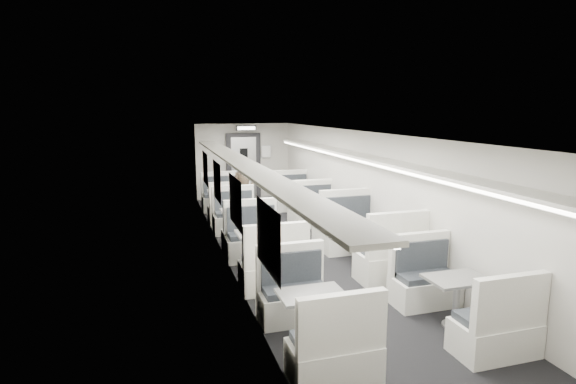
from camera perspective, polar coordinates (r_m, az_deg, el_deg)
room at (r=8.78m, az=1.78°, el=-0.38°), size 3.24×12.24×2.64m
booth_left_a at (r=12.15m, az=-8.10°, el=-1.42°), size 1.01×2.05×1.10m
booth_left_b at (r=9.90m, az=-6.05°, el=-4.16°), size 1.00×2.02×1.08m
booth_left_c at (r=7.99m, az=-3.33°, el=-7.58°), size 1.05×2.13×1.14m
booth_left_d at (r=5.68m, az=3.00°, el=-15.76°), size 0.96×1.96×1.05m
booth_right_a at (r=12.16m, az=1.59°, el=-1.28°), size 1.03×2.10×1.12m
booth_right_b at (r=10.42m, az=4.86°, el=-3.31°), size 1.04×2.11×1.13m
booth_right_c at (r=8.52m, az=10.18°, el=-6.35°), size 1.14×2.31×1.24m
booth_right_d at (r=6.50m, az=20.57°, el=-12.89°), size 0.97×1.97×1.05m
passenger at (r=11.16m, az=-5.59°, el=-0.00°), size 0.67×0.50×1.66m
window_a at (r=11.75m, az=-10.44°, el=2.96°), size 0.02×1.18×0.84m
window_b at (r=9.58m, az=-8.99°, el=1.32°), size 0.02×1.18×0.84m
window_c at (r=7.44m, az=-6.69°, el=-1.27°), size 0.02×1.18×0.84m
window_d at (r=5.35m, az=-2.55°, el=-5.90°), size 0.02×1.18×0.84m
luggage_rack_left at (r=8.08m, az=-5.94°, el=3.75°), size 0.46×10.40×0.09m
luggage_rack_right at (r=8.88m, az=10.09°, el=4.25°), size 0.46×10.40×0.09m
vestibule_door at (r=14.49m, az=-5.65°, el=3.26°), size 1.10×0.13×2.10m
exit_sign at (r=13.91m, az=-5.35°, el=8.09°), size 0.62×0.12×0.16m
wall_notice at (r=14.59m, az=-2.77°, el=5.16°), size 0.32×0.02×0.40m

